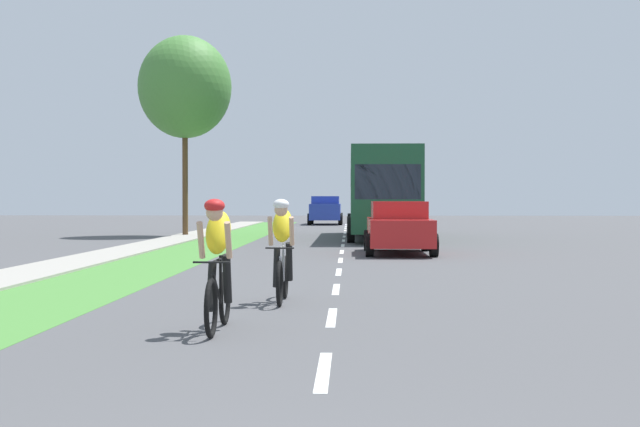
{
  "coord_description": "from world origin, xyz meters",
  "views": [
    {
      "loc": [
        0.24,
        -2.88,
        1.57
      ],
      "look_at": [
        -0.64,
        21.67,
        1.16
      ],
      "focal_mm": 47.05,
      "sensor_mm": 36.0,
      "label": 1
    }
  ],
  "objects_px": {
    "bus_dark_green": "(381,190)",
    "street_tree_far": "(185,87)",
    "sedan_red": "(399,227)",
    "cyclist_lead": "(218,263)",
    "cyclist_trailing": "(282,249)",
    "suv_blue": "(326,210)"
  },
  "relations": [
    {
      "from": "cyclist_trailing",
      "to": "sedan_red",
      "type": "xyz_separation_m",
      "value": [
        2.45,
        11.71,
        -0.04
      ]
    },
    {
      "from": "bus_dark_green",
      "to": "suv_blue",
      "type": "height_order",
      "value": "bus_dark_green"
    },
    {
      "from": "bus_dark_green",
      "to": "cyclist_lead",
      "type": "bearing_deg",
      "value": -96.69
    },
    {
      "from": "cyclist_trailing",
      "to": "street_tree_far",
      "type": "height_order",
      "value": "street_tree_far"
    },
    {
      "from": "suv_blue",
      "to": "street_tree_far",
      "type": "height_order",
      "value": "street_tree_far"
    },
    {
      "from": "cyclist_lead",
      "to": "suv_blue",
      "type": "bearing_deg",
      "value": 89.96
    },
    {
      "from": "cyclist_lead",
      "to": "bus_dark_green",
      "type": "relative_size",
      "value": 0.15
    },
    {
      "from": "bus_dark_green",
      "to": "suv_blue",
      "type": "distance_m",
      "value": 19.08
    },
    {
      "from": "sedan_red",
      "to": "street_tree_far",
      "type": "height_order",
      "value": "street_tree_far"
    },
    {
      "from": "bus_dark_green",
      "to": "suv_blue",
      "type": "relative_size",
      "value": 2.47
    },
    {
      "from": "suv_blue",
      "to": "sedan_red",
      "type": "bearing_deg",
      "value": -84.1
    },
    {
      "from": "sedan_red",
      "to": "bus_dark_green",
      "type": "distance_m",
      "value": 9.95
    },
    {
      "from": "cyclist_trailing",
      "to": "suv_blue",
      "type": "height_order",
      "value": "suv_blue"
    },
    {
      "from": "suv_blue",
      "to": "street_tree_far",
      "type": "distance_m",
      "value": 18.73
    },
    {
      "from": "cyclist_lead",
      "to": "suv_blue",
      "type": "relative_size",
      "value": 0.37
    },
    {
      "from": "bus_dark_green",
      "to": "street_tree_far",
      "type": "xyz_separation_m",
      "value": [
        -8.44,
        1.83,
        4.46
      ]
    },
    {
      "from": "suv_blue",
      "to": "street_tree_far",
      "type": "xyz_separation_m",
      "value": [
        -5.61,
        -17.01,
        5.49
      ]
    },
    {
      "from": "cyclist_trailing",
      "to": "bus_dark_green",
      "type": "height_order",
      "value": "bus_dark_green"
    },
    {
      "from": "sedan_red",
      "to": "street_tree_far",
      "type": "bearing_deg",
      "value": 126.21
    },
    {
      "from": "sedan_red",
      "to": "cyclist_lead",
      "type": "bearing_deg",
      "value": -101.66
    },
    {
      "from": "bus_dark_green",
      "to": "suv_blue",
      "type": "xyz_separation_m",
      "value": [
        -2.83,
        18.84,
        -1.03
      ]
    },
    {
      "from": "sedan_red",
      "to": "cyclist_trailing",
      "type": "bearing_deg",
      "value": -101.84
    }
  ]
}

